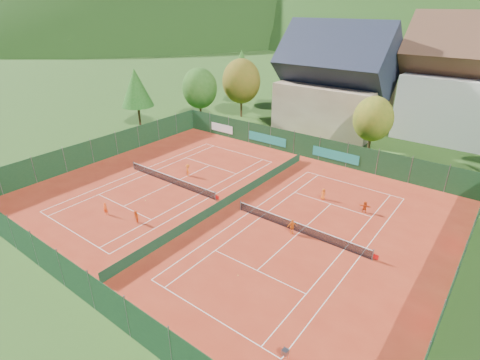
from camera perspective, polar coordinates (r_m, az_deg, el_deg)
name	(u,v)px	position (r m, az deg, el deg)	size (l,w,h in m)	color
ground	(228,205)	(37.01, -1.88, -3.89)	(600.00, 600.00, 0.00)	#264B17
clay_pad	(228,205)	(37.00, -1.88, -3.85)	(40.00, 32.00, 0.01)	#A22C17
court_markings_left	(171,184)	(41.96, -10.40, -0.53)	(11.03, 23.83, 0.00)	white
court_markings_right	(299,232)	(33.24, 9.00, -7.90)	(11.03, 23.83, 0.00)	white
tennis_net_left	(172,180)	(41.64, -10.31, 0.02)	(13.30, 0.10, 1.02)	#59595B
tennis_net_right	(301,228)	(32.92, 9.30, -7.26)	(13.30, 0.10, 1.02)	#59595B
court_divider	(228,201)	(36.76, -1.89, -3.18)	(0.03, 28.80, 1.00)	#163C23
fence_north	(303,145)	(48.88, 9.60, 5.21)	(40.00, 0.10, 3.00)	#13361A
fence_south	(76,280)	(27.86, -23.76, -13.75)	(40.00, 0.04, 3.00)	#13341A
fence_west	(105,148)	(50.36, -19.95, 4.65)	(0.04, 32.00, 3.00)	#163D1E
fence_east	(457,274)	(30.02, 30.14, -12.22)	(0.09, 32.00, 3.00)	#133419
chalet	(335,85)	(60.82, 14.29, 13.85)	(16.20, 12.00, 16.00)	tan
tree_west_front	(200,88)	(63.12, -6.18, 13.73)	(5.72, 5.72, 8.69)	#472E19
tree_west_mid	(241,81)	(64.95, 0.20, 14.81)	(6.44, 6.44, 9.78)	#432D17
tree_west_back	(242,68)	(74.69, 0.23, 16.74)	(5.60, 5.60, 10.00)	#462819
tree_center	(373,119)	(50.90, 19.62, 8.75)	(5.01, 5.01, 7.60)	#452E18
tree_west_side	(136,88)	(62.12, -15.57, 13.41)	(5.04, 5.04, 9.00)	#49291A
ball_hopper	(285,352)	(23.03, 6.91, -24.55)	(0.34, 0.34, 0.80)	slate
loose_ball_0	(145,200)	(38.98, -14.22, -3.03)	(0.07, 0.07, 0.07)	#CCD833
loose_ball_1	(238,275)	(28.27, -0.31, -14.32)	(0.07, 0.07, 0.07)	#CCD833
player_left_near	(105,209)	(37.37, -19.83, -4.13)	(0.45, 0.29, 1.23)	#FF5216
player_left_mid	(136,217)	(35.14, -15.58, -5.45)	(0.60, 0.47, 1.23)	#EF5215
player_left_far	(188,170)	(43.31, -7.94, 1.52)	(0.91, 0.52, 1.41)	#E45C14
player_right_near	(292,227)	(32.68, 7.92, -7.03)	(0.82, 0.34, 1.39)	orange
player_right_far_a	(323,194)	(38.72, 12.58, -2.10)	(0.58, 0.38, 1.18)	orange
player_right_far_b	(365,207)	(37.41, 18.48, -3.90)	(1.11, 0.35, 1.19)	#D94413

